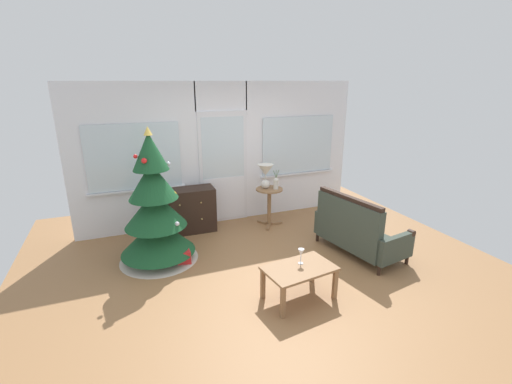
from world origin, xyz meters
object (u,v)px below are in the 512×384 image
at_px(christmas_tree, 155,215).
at_px(flower_vase, 276,183).
at_px(settee_sofa, 356,231).
at_px(wine_glass, 301,253).
at_px(dresser_cabinet, 189,210).
at_px(gift_box, 183,257).
at_px(side_table, 269,200).
at_px(table_lamp, 266,173).
at_px(coffee_table, 299,272).

bearing_deg(christmas_tree, flower_vase, 13.50).
relative_size(settee_sofa, wine_glass, 7.62).
height_order(dresser_cabinet, flower_vase, flower_vase).
xyz_separation_m(wine_glass, gift_box, (-1.22, 1.30, -0.46)).
xyz_separation_m(side_table, wine_glass, (-0.52, -2.14, 0.06)).
relative_size(christmas_tree, side_table, 2.79).
relative_size(christmas_tree, flower_vase, 5.65).
height_order(christmas_tree, table_lamp, christmas_tree).
height_order(christmas_tree, wine_glass, christmas_tree).
bearing_deg(side_table, dresser_cabinet, 168.34).
relative_size(side_table, flower_vase, 2.02).
relative_size(flower_vase, gift_box, 1.76).
xyz_separation_m(dresser_cabinet, flower_vase, (1.51, -0.35, 0.44)).
relative_size(dresser_cabinet, gift_box, 4.54).
relative_size(settee_sofa, flower_vase, 4.25).
relative_size(settee_sofa, side_table, 2.10).
height_order(christmas_tree, side_table, christmas_tree).
xyz_separation_m(flower_vase, wine_glass, (-0.62, -2.08, -0.26)).
height_order(flower_vase, coffee_table, flower_vase).
relative_size(christmas_tree, gift_box, 9.91).
bearing_deg(settee_sofa, gift_box, 165.30).
relative_size(side_table, wine_glass, 3.63).
bearing_deg(dresser_cabinet, coffee_table, -71.60).
xyz_separation_m(christmas_tree, gift_box, (0.31, -0.26, -0.61)).
bearing_deg(christmas_tree, coffee_table, -48.20).
distance_m(coffee_table, wine_glass, 0.23).
bearing_deg(settee_sofa, side_table, 117.73).
distance_m(dresser_cabinet, wine_glass, 2.59).
xyz_separation_m(settee_sofa, coffee_table, (-1.36, -0.72, -0.02)).
distance_m(coffee_table, gift_box, 1.82).
xyz_separation_m(settee_sofa, side_table, (-0.79, 1.50, 0.13)).
distance_m(christmas_tree, dresser_cabinet, 1.12).
bearing_deg(coffee_table, side_table, 75.51).
height_order(coffee_table, wine_glass, wine_glass).
bearing_deg(christmas_tree, wine_glass, -45.66).
bearing_deg(christmas_tree, dresser_cabinet, 53.72).
bearing_deg(settee_sofa, wine_glass, -153.70).
bearing_deg(settee_sofa, coffee_table, -151.95).
distance_m(table_lamp, coffee_table, 2.40).
xyz_separation_m(christmas_tree, table_lamp, (1.98, 0.61, 0.28)).
relative_size(settee_sofa, gift_box, 7.45).
bearing_deg(wine_glass, side_table, 76.44).
bearing_deg(gift_box, settee_sofa, -14.70).
distance_m(christmas_tree, coffee_table, 2.23).
relative_size(christmas_tree, dresser_cabinet, 2.18).
xyz_separation_m(dresser_cabinet, wine_glass, (0.89, -2.43, 0.17)).
relative_size(table_lamp, wine_glass, 2.26).
bearing_deg(christmas_tree, table_lamp, 17.22).
height_order(christmas_tree, settee_sofa, christmas_tree).
distance_m(christmas_tree, gift_box, 0.73).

